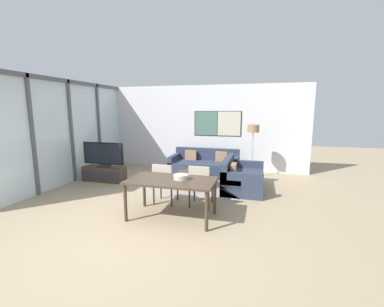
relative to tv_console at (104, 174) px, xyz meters
The scene contains 14 objects.
ground_plane 3.51m from the tv_console, 51.16° to the right, with size 24.00×24.00×0.00m, color #9E896B.
wall_back 3.40m from the tv_console, 45.72° to the left, with size 7.08×0.09×2.80m.
window_wall_left 1.58m from the tv_console, 164.84° to the right, with size 0.07×5.01×2.80m.
area_rug 2.61m from the tv_console, ahead, with size 2.42×1.88×0.01m.
tv_console is the anchor object (origin of this frame).
television 0.55m from the tv_console, 90.00° to the left, with size 1.24×0.20×0.69m.
sofa_main 2.98m from the tv_console, 29.28° to the left, with size 2.06×0.97×0.79m.
sofa_side 3.79m from the tv_console, ahead, with size 0.97×1.58×0.79m.
coffee_table 2.60m from the tv_console, ahead, with size 0.87×0.87×0.40m.
dining_table 3.31m from the tv_console, 34.64° to the right, with size 1.61×0.89×0.73m.
dining_chair_left 2.63m from the tv_console, 28.07° to the right, with size 0.46×0.46×0.88m.
dining_chair_centre 3.32m from the tv_console, 21.12° to the right, with size 0.46×0.46×0.88m.
fruit_bowl 3.43m from the tv_console, 32.14° to the right, with size 0.28×0.28×0.09m.
floor_lamp 4.41m from the tv_console, 19.44° to the left, with size 0.33×0.33×1.58m.
Camera 1 is at (2.06, -3.43, 2.00)m, focal length 24.00 mm.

